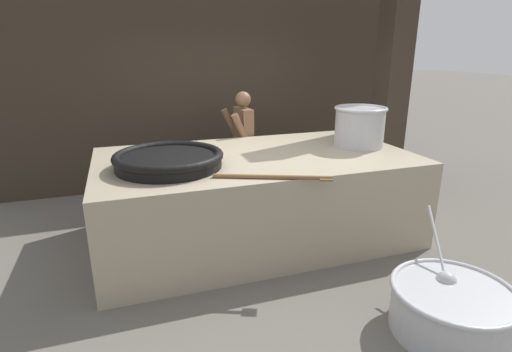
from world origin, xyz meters
The scene contains 9 objects.
ground_plane centered at (0.00, 0.00, 0.00)m, with size 60.00×60.00×0.00m, color #666059.
back_wall centered at (0.00, 2.30, 1.88)m, with size 6.79×0.24×3.76m, color #382D23.
support_pillar centered at (2.39, 0.85, 1.88)m, with size 0.38×0.38×3.76m, color #382D23.
hearth_platform centered at (0.00, 0.00, 0.50)m, with size 3.54×1.94×1.00m.
giant_wok_near centered at (-1.00, -0.18, 1.09)m, with size 1.11×1.11×0.17m.
stock_pot centered at (1.34, 0.00, 1.26)m, with size 0.63×0.63×0.49m.
stirring_paddle centered at (-0.08, -0.89, 1.02)m, with size 1.06×0.49×0.04m.
cook centered at (0.22, 1.24, 0.86)m, with size 0.38×0.58×1.59m.
prep_bowl_vegetables centered at (0.90, -2.13, 0.22)m, with size 0.95×1.18×0.79m.
Camera 1 is at (-1.41, -4.16, 2.16)m, focal length 28.00 mm.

